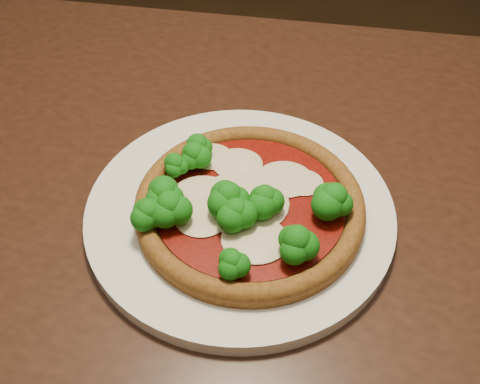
{
  "coord_description": "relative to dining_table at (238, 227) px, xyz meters",
  "views": [
    {
      "loc": [
        0.06,
        -0.57,
        1.23
      ],
      "look_at": [
        0.03,
        -0.16,
        0.79
      ],
      "focal_mm": 40.0,
      "sensor_mm": 36.0,
      "label": 1
    }
  ],
  "objects": [
    {
      "name": "plate",
      "position": [
        0.01,
        -0.07,
        0.11
      ],
      "size": [
        0.36,
        0.36,
        0.02
      ],
      "primitive_type": "cylinder",
      "color": "silver",
      "rests_on": "dining_table"
    },
    {
      "name": "pizza",
      "position": [
        0.01,
        -0.08,
        0.14
      ],
      "size": [
        0.26,
        0.26,
        0.06
      ],
      "rotation": [
        0.0,
        0.0,
        0.43
      ],
      "color": "brown",
      "rests_on": "plate"
    },
    {
      "name": "floor",
      "position": [
        -0.02,
        0.09,
        -0.65
      ],
      "size": [
        4.0,
        4.0,
        0.0
      ],
      "primitive_type": "plane",
      "color": "black",
      "rests_on": "ground"
    },
    {
      "name": "dining_table",
      "position": [
        0.0,
        0.0,
        0.0
      ],
      "size": [
        1.19,
        0.91,
        0.75
      ],
      "rotation": [
        0.0,
        0.0,
        -0.1
      ],
      "color": "black",
      "rests_on": "floor"
    }
  ]
}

